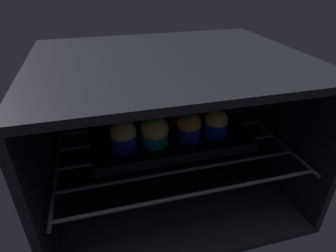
{
  "coord_description": "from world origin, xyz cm",
  "views": [
    {
      "loc": [
        -16.04,
        -35.28,
        52.69
      ],
      "look_at": [
        0.0,
        23.91,
        17.36
      ],
      "focal_mm": 30.18,
      "sensor_mm": 36.0,
      "label": 1
    }
  ],
  "objects_px": {
    "muffin_row0_col1": "(155,132)",
    "muffin_row1_col0": "(120,119)",
    "muffin_row1_col3": "(205,109)",
    "baking_tray": "(168,135)",
    "muffin_row0_col2": "(189,126)",
    "muffin_row1_col1": "(148,116)",
    "muffin_row0_col3": "(216,123)",
    "muffin_row0_col0": "(123,135)",
    "muffin_row1_col2": "(180,113)"
  },
  "relations": [
    {
      "from": "muffin_row1_col0",
      "to": "muffin_row1_col2",
      "type": "relative_size",
      "value": 1.07
    },
    {
      "from": "muffin_row0_col1",
      "to": "muffin_row1_col1",
      "type": "xyz_separation_m",
      "value": [
        0.0,
        0.08,
        0.0
      ]
    },
    {
      "from": "muffin_row1_col1",
      "to": "muffin_row0_col1",
      "type": "bearing_deg",
      "value": -91.08
    },
    {
      "from": "baking_tray",
      "to": "muffin_row0_col2",
      "type": "relative_size",
      "value": 5.08
    },
    {
      "from": "muffin_row0_col2",
      "to": "muffin_row1_col2",
      "type": "xyz_separation_m",
      "value": [
        -0.0,
        0.07,
        -0.0
      ]
    },
    {
      "from": "muffin_row0_col0",
      "to": "muffin_row0_col1",
      "type": "xyz_separation_m",
      "value": [
        0.07,
        -0.0,
        0.0
      ]
    },
    {
      "from": "muffin_row0_col0",
      "to": "muffin_row0_col1",
      "type": "bearing_deg",
      "value": -3.36
    },
    {
      "from": "muffin_row1_col2",
      "to": "baking_tray",
      "type": "bearing_deg",
      "value": -138.73
    },
    {
      "from": "muffin_row1_col1",
      "to": "muffin_row1_col0",
      "type": "bearing_deg",
      "value": -177.69
    },
    {
      "from": "muffin_row1_col2",
      "to": "muffin_row0_col1",
      "type": "bearing_deg",
      "value": -137.69
    },
    {
      "from": "muffin_row0_col3",
      "to": "muffin_row0_col0",
      "type": "bearing_deg",
      "value": 179.77
    },
    {
      "from": "muffin_row0_col2",
      "to": "muffin_row0_col3",
      "type": "relative_size",
      "value": 1.06
    },
    {
      "from": "muffin_row0_col2",
      "to": "muffin_row1_col0",
      "type": "relative_size",
      "value": 0.97
    },
    {
      "from": "muffin_row0_col1",
      "to": "muffin_row1_col1",
      "type": "height_order",
      "value": "same"
    },
    {
      "from": "muffin_row1_col0",
      "to": "baking_tray",
      "type": "bearing_deg",
      "value": -18.47
    },
    {
      "from": "muffin_row0_col1",
      "to": "muffin_row1_col3",
      "type": "bearing_deg",
      "value": 26.64
    },
    {
      "from": "muffin_row0_col1",
      "to": "muffin_row0_col2",
      "type": "xyz_separation_m",
      "value": [
        0.08,
        0.0,
        -0.0
      ]
    },
    {
      "from": "muffin_row1_col0",
      "to": "muffin_row1_col2",
      "type": "bearing_deg",
      "value": -0.46
    },
    {
      "from": "muffin_row0_col1",
      "to": "muffin_row1_col0",
      "type": "relative_size",
      "value": 1.01
    },
    {
      "from": "muffin_row0_col0",
      "to": "muffin_row1_col2",
      "type": "height_order",
      "value": "same"
    },
    {
      "from": "baking_tray",
      "to": "muffin_row0_col1",
      "type": "relative_size",
      "value": 4.86
    },
    {
      "from": "muffin_row1_col0",
      "to": "muffin_row0_col0",
      "type": "bearing_deg",
      "value": -91.24
    },
    {
      "from": "muffin_row1_col1",
      "to": "muffin_row1_col3",
      "type": "relative_size",
      "value": 0.98
    },
    {
      "from": "muffin_row0_col0",
      "to": "muffin_row0_col3",
      "type": "relative_size",
      "value": 1.03
    },
    {
      "from": "muffin_row0_col2",
      "to": "muffin_row1_col0",
      "type": "height_order",
      "value": "muffin_row1_col0"
    },
    {
      "from": "muffin_row0_col2",
      "to": "muffin_row1_col3",
      "type": "xyz_separation_m",
      "value": [
        0.07,
        0.08,
        0.0
      ]
    },
    {
      "from": "muffin_row1_col3",
      "to": "muffin_row0_col2",
      "type": "bearing_deg",
      "value": -133.96
    },
    {
      "from": "muffin_row0_col3",
      "to": "baking_tray",
      "type": "bearing_deg",
      "value": 162.04
    },
    {
      "from": "muffin_row0_col2",
      "to": "muffin_row1_col3",
      "type": "distance_m",
      "value": 0.1
    },
    {
      "from": "muffin_row0_col3",
      "to": "muffin_row1_col1",
      "type": "distance_m",
      "value": 0.17
    },
    {
      "from": "muffin_row0_col2",
      "to": "muffin_row1_col0",
      "type": "bearing_deg",
      "value": 154.51
    },
    {
      "from": "muffin_row0_col2",
      "to": "muffin_row0_col3",
      "type": "xyz_separation_m",
      "value": [
        0.07,
        -0.0,
        -0.0
      ]
    },
    {
      "from": "muffin_row0_col2",
      "to": "muffin_row1_col0",
      "type": "xyz_separation_m",
      "value": [
        -0.16,
        0.07,
        0.0
      ]
    },
    {
      "from": "muffin_row0_col3",
      "to": "muffin_row1_col0",
      "type": "relative_size",
      "value": 0.91
    },
    {
      "from": "muffin_row1_col3",
      "to": "muffin_row0_col0",
      "type": "bearing_deg",
      "value": -162.06
    },
    {
      "from": "muffin_row1_col0",
      "to": "muffin_row0_col2",
      "type": "bearing_deg",
      "value": -25.49
    },
    {
      "from": "muffin_row1_col0",
      "to": "muffin_row1_col3",
      "type": "distance_m",
      "value": 0.23
    },
    {
      "from": "baking_tray",
      "to": "muffin_row1_col1",
      "type": "height_order",
      "value": "muffin_row1_col1"
    },
    {
      "from": "muffin_row1_col1",
      "to": "muffin_row1_col2",
      "type": "distance_m",
      "value": 0.08
    },
    {
      "from": "baking_tray",
      "to": "muffin_row0_col1",
      "type": "xyz_separation_m",
      "value": [
        -0.04,
        -0.04,
        0.04
      ]
    },
    {
      "from": "baking_tray",
      "to": "muffin_row1_col3",
      "type": "distance_m",
      "value": 0.13
    },
    {
      "from": "muffin_row0_col1",
      "to": "muffin_row1_col2",
      "type": "bearing_deg",
      "value": 42.31
    },
    {
      "from": "muffin_row0_col2",
      "to": "muffin_row0_col1",
      "type": "bearing_deg",
      "value": -177.57
    },
    {
      "from": "baking_tray",
      "to": "muffin_row1_col1",
      "type": "distance_m",
      "value": 0.07
    },
    {
      "from": "muffin_row0_col2",
      "to": "muffin_row0_col0",
      "type": "bearing_deg",
      "value": 179.75
    },
    {
      "from": "muffin_row0_col2",
      "to": "muffin_row1_col1",
      "type": "height_order",
      "value": "muffin_row1_col1"
    },
    {
      "from": "baking_tray",
      "to": "muffin_row0_col0",
      "type": "relative_size",
      "value": 5.23
    },
    {
      "from": "baking_tray",
      "to": "muffin_row0_col2",
      "type": "bearing_deg",
      "value": -40.77
    },
    {
      "from": "baking_tray",
      "to": "muffin_row0_col3",
      "type": "xyz_separation_m",
      "value": [
        0.11,
        -0.04,
        0.04
      ]
    },
    {
      "from": "muffin_row1_col1",
      "to": "muffin_row0_col3",
      "type": "bearing_deg",
      "value": -26.76
    }
  ]
}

